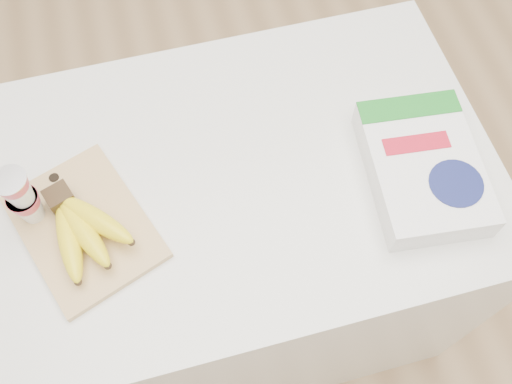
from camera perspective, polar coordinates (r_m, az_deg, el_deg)
table at (r=1.50m, az=-1.44°, el=-5.41°), size 1.05×0.70×0.78m
cutting_board at (r=1.13m, az=-16.77°, el=-3.34°), size 0.30×0.35×0.01m
bananas at (r=1.09m, az=-17.10°, el=-3.45°), size 0.17×0.21×0.07m
yogurt_stack at (r=1.10m, az=-22.42°, el=-0.43°), size 0.06×0.06×0.14m
cereal_box at (r=1.16m, az=16.34°, el=2.38°), size 0.23×0.32×0.07m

